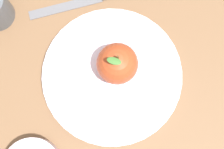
{
  "coord_description": "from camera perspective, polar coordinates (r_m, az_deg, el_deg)",
  "views": [
    {
      "loc": [
        0.09,
        0.1,
        0.61
      ],
      "look_at": [
        0.01,
        0.02,
        0.02
      ],
      "focal_mm": 53.11,
      "sensor_mm": 36.0,
      "label": 1
    }
  ],
  "objects": [
    {
      "name": "ground_plane",
      "position": [
        0.63,
        -0.95,
        1.28
      ],
      "size": [
        2.4,
        2.4,
        0.0
      ],
      "primitive_type": "plane",
      "color": "brown"
    },
    {
      "name": "dinner_plate",
      "position": [
        0.61,
        -0.0,
        -0.19
      ],
      "size": [
        0.26,
        0.26,
        0.02
      ],
      "color": "silver",
      "rests_on": "ground_plane"
    },
    {
      "name": "apple",
      "position": [
        0.57,
        0.91,
        1.86
      ],
      "size": [
        0.07,
        0.07,
        0.09
      ],
      "color": "#9E3D1E",
      "rests_on": "dinner_plate"
    }
  ]
}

